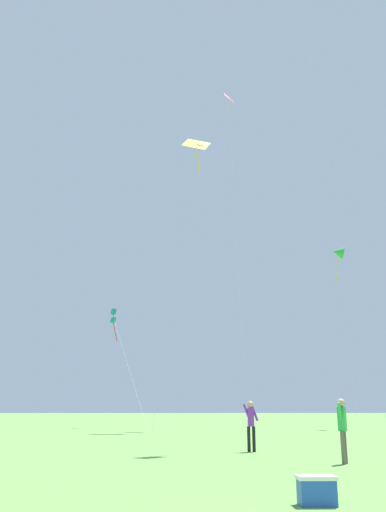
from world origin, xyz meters
TOP-DOWN VIEW (x-y plane):
  - kite_teal_box at (-6.37, 41.15)m, footprint 3.90×9.67m
  - kite_pink_low at (3.78, 39.46)m, footprint 1.08×8.56m
  - kite_yellow_diamond at (0.46, 35.03)m, footprint 4.29×4.72m
  - kite_green_small at (12.54, 38.12)m, footprint 1.48×4.75m
  - person_far_back at (1.57, 14.86)m, footprint 0.55×0.23m
  - person_in_red_shirt at (3.51, 10.46)m, footprint 0.37×0.51m
  - picnic_cooler at (1.07, 3.94)m, footprint 0.60×0.40m

SIDE VIEW (x-z plane):
  - picnic_cooler at x=1.07m, z-range 0.00..0.44m
  - person_far_back at x=1.57m, z-range 0.17..1.90m
  - person_in_red_shirt at x=3.51m, z-range 0.18..1.91m
  - kite_teal_box at x=-6.37m, z-range 4.12..13.87m
  - kite_green_small at x=12.54m, z-range 6.71..21.42m
  - kite_yellow_diamond at x=0.46m, z-range 9.85..33.07m
  - kite_pink_low at x=3.78m, z-range 12.35..42.78m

